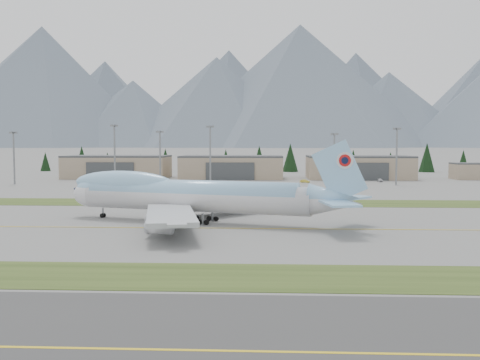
{
  "coord_description": "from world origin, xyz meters",
  "views": [
    {
      "loc": [
        0.66,
        -103.9,
        16.78
      ],
      "look_at": [
        -5.19,
        22.51,
        8.0
      ],
      "focal_mm": 40.0,
      "sensor_mm": 36.0,
      "label": 1
    }
  ],
  "objects_px": {
    "boeing_747_freighter": "(191,195)",
    "hangar_right": "(359,167)",
    "hangar_center": "(232,167)",
    "hangar_left": "(118,167)",
    "service_vehicle_c": "(380,182)",
    "service_vehicle_b": "(305,183)",
    "service_vehicle_a": "(185,183)"
  },
  "relations": [
    {
      "from": "boeing_747_freighter",
      "to": "hangar_right",
      "type": "bearing_deg",
      "value": 83.38
    },
    {
      "from": "hangar_center",
      "to": "hangar_left",
      "type": "bearing_deg",
      "value": 180.0
    },
    {
      "from": "hangar_left",
      "to": "service_vehicle_c",
      "type": "xyz_separation_m",
      "value": [
        120.66,
        -20.71,
        -5.39
      ]
    },
    {
      "from": "hangar_right",
      "to": "service_vehicle_c",
      "type": "xyz_separation_m",
      "value": [
        5.66,
        -20.71,
        -5.39
      ]
    },
    {
      "from": "hangar_center",
      "to": "service_vehicle_b",
      "type": "bearing_deg",
      "value": -40.31
    },
    {
      "from": "service_vehicle_a",
      "to": "hangar_center",
      "type": "bearing_deg",
      "value": 70.34
    },
    {
      "from": "service_vehicle_a",
      "to": "service_vehicle_c",
      "type": "bearing_deg",
      "value": 16.59
    },
    {
      "from": "hangar_right",
      "to": "hangar_center",
      "type": "bearing_deg",
      "value": 180.0
    },
    {
      "from": "hangar_center",
      "to": "service_vehicle_c",
      "type": "xyz_separation_m",
      "value": [
        65.66,
        -20.71,
        -5.39
      ]
    },
    {
      "from": "hangar_center",
      "to": "service_vehicle_a",
      "type": "xyz_separation_m",
      "value": [
        -17.43,
        -33.32,
        -5.39
      ]
    },
    {
      "from": "hangar_left",
      "to": "service_vehicle_b",
      "type": "relative_size",
      "value": 11.56
    },
    {
      "from": "hangar_left",
      "to": "hangar_right",
      "type": "bearing_deg",
      "value": 0.0
    },
    {
      "from": "hangar_left",
      "to": "hangar_center",
      "type": "relative_size",
      "value": 1.0
    },
    {
      "from": "hangar_right",
      "to": "hangar_left",
      "type": "bearing_deg",
      "value": 180.0
    },
    {
      "from": "boeing_747_freighter",
      "to": "hangar_left",
      "type": "bearing_deg",
      "value": 127.5
    },
    {
      "from": "hangar_left",
      "to": "service_vehicle_b",
      "type": "xyz_separation_m",
      "value": [
        87.64,
        -27.68,
        -5.39
      ]
    },
    {
      "from": "hangar_right",
      "to": "boeing_747_freighter",
      "type": "bearing_deg",
      "value": -112.89
    },
    {
      "from": "hangar_center",
      "to": "hangar_right",
      "type": "bearing_deg",
      "value": 0.0
    },
    {
      "from": "service_vehicle_a",
      "to": "service_vehicle_c",
      "type": "xyz_separation_m",
      "value": [
        83.1,
        12.61,
        0.0
      ]
    },
    {
      "from": "hangar_left",
      "to": "service_vehicle_c",
      "type": "height_order",
      "value": "hangar_left"
    },
    {
      "from": "hangar_right",
      "to": "service_vehicle_a",
      "type": "xyz_separation_m",
      "value": [
        -77.43,
        -33.32,
        -5.39
      ]
    },
    {
      "from": "service_vehicle_c",
      "to": "hangar_center",
      "type": "bearing_deg",
      "value": 164.56
    },
    {
      "from": "hangar_right",
      "to": "service_vehicle_b",
      "type": "height_order",
      "value": "hangar_right"
    },
    {
      "from": "hangar_center",
      "to": "service_vehicle_c",
      "type": "relative_size",
      "value": 10.66
    },
    {
      "from": "boeing_747_freighter",
      "to": "service_vehicle_c",
      "type": "height_order",
      "value": "boeing_747_freighter"
    },
    {
      "from": "boeing_747_freighter",
      "to": "hangar_left",
      "type": "height_order",
      "value": "boeing_747_freighter"
    },
    {
      "from": "hangar_left",
      "to": "service_vehicle_c",
      "type": "relative_size",
      "value": 10.66
    },
    {
      "from": "service_vehicle_b",
      "to": "service_vehicle_c",
      "type": "height_order",
      "value": "service_vehicle_b"
    },
    {
      "from": "hangar_right",
      "to": "service_vehicle_b",
      "type": "xyz_separation_m",
      "value": [
        -27.36,
        -27.68,
        -5.39
      ]
    },
    {
      "from": "service_vehicle_b",
      "to": "service_vehicle_c",
      "type": "bearing_deg",
      "value": -46.67
    },
    {
      "from": "hangar_center",
      "to": "hangar_right",
      "type": "distance_m",
      "value": 60.0
    },
    {
      "from": "service_vehicle_b",
      "to": "service_vehicle_c",
      "type": "xyz_separation_m",
      "value": [
        33.02,
        6.98,
        0.0
      ]
    }
  ]
}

